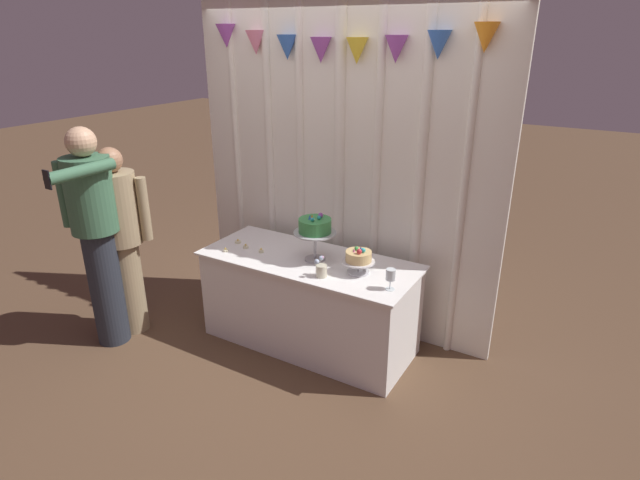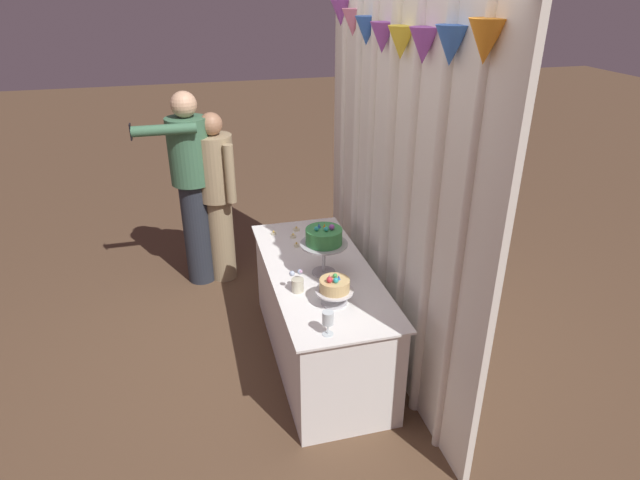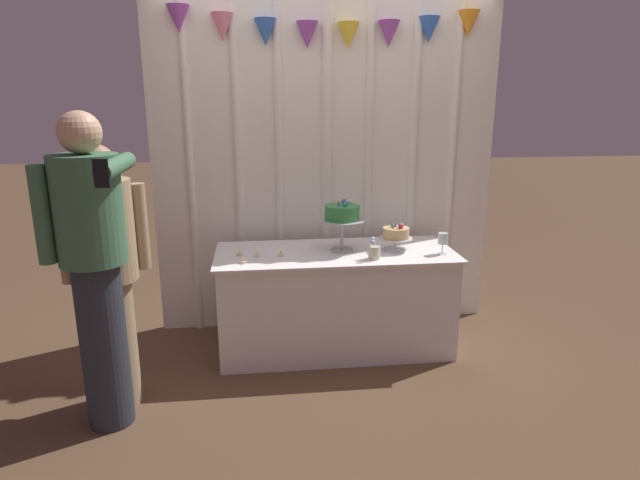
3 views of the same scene
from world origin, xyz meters
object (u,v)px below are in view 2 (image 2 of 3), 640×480
(cake_display_nearleft, at_px, (324,239))
(tealight_near_left, at_px, (274,233))
(cake_display_nearright, at_px, (334,287))
(tealight_near_right, at_px, (293,236))
(cake_table, at_px, (320,315))
(guest_man_pink_jacket, at_px, (217,193))
(tealight_far_right, at_px, (297,245))
(flower_vase, at_px, (297,283))
(wine_glass, at_px, (328,319))
(guest_girl_blue_dress, at_px, (191,182))
(tealight_far_left, at_px, (296,229))

(cake_display_nearleft, height_order, tealight_near_left, cake_display_nearleft)
(cake_display_nearright, relative_size, tealight_near_left, 5.97)
(cake_display_nearleft, xyz_separation_m, tealight_near_right, (-0.59, -0.08, -0.25))
(cake_table, height_order, guest_man_pink_jacket, guest_man_pink_jacket)
(cake_table, bearing_deg, cake_display_nearright, -2.67)
(tealight_far_right, relative_size, guest_man_pink_jacket, 0.03)
(flower_vase, xyz_separation_m, tealight_far_right, (-0.62, 0.13, -0.04))
(tealight_near_right, relative_size, guest_man_pink_jacket, 0.03)
(wine_glass, relative_size, tealight_near_right, 3.47)
(cake_table, relative_size, wine_glass, 11.30)
(tealight_near_right, distance_m, guest_girl_blue_dress, 1.12)
(cake_display_nearleft, relative_size, tealight_near_left, 9.26)
(tealight_far_right, xyz_separation_m, guest_girl_blue_dress, (-1.00, -0.70, 0.21))
(cake_table, bearing_deg, wine_glass, -11.17)
(cake_display_nearright, distance_m, tealight_near_right, 0.98)
(cake_table, relative_size, guest_girl_blue_dress, 0.97)
(cake_display_nearleft, xyz_separation_m, wine_glass, (0.68, -0.16, -0.15))
(guest_man_pink_jacket, distance_m, guest_girl_blue_dress, 0.24)
(cake_display_nearright, relative_size, wine_glass, 1.58)
(flower_vase, xyz_separation_m, tealight_far_left, (-0.90, 0.19, -0.05))
(guest_man_pink_jacket, bearing_deg, cake_display_nearright, 16.83)
(cake_table, distance_m, tealight_near_left, 0.77)
(cake_table, relative_size, cake_display_nearright, 7.14)
(tealight_near_left, relative_size, tealight_near_right, 0.92)
(cake_table, bearing_deg, tealight_far_right, -168.65)
(cake_display_nearright, height_order, wine_glass, cake_display_nearright)
(cake_table, xyz_separation_m, flower_vase, (0.23, -0.21, 0.42))
(cake_table, xyz_separation_m, guest_girl_blue_dress, (-1.39, -0.78, 0.58))
(flower_vase, height_order, tealight_far_left, flower_vase)
(wine_glass, height_order, tealight_near_left, wine_glass)
(tealight_near_left, bearing_deg, guest_man_pink_jacket, -153.95)
(guest_man_pink_jacket, bearing_deg, cake_display_nearleft, 22.19)
(tealight_near_left, bearing_deg, guest_girl_blue_dress, -142.70)
(tealight_near_left, bearing_deg, flower_vase, -0.19)
(cake_display_nearleft, bearing_deg, tealight_near_right, -171.85)
(cake_display_nearleft, xyz_separation_m, flower_vase, (0.18, -0.22, -0.20))
(guest_man_pink_jacket, bearing_deg, flower_vase, 12.61)
(cake_display_nearleft, distance_m, cake_display_nearright, 0.41)
(cake_table, xyz_separation_m, wine_glass, (0.73, -0.14, 0.47))
(flower_vase, height_order, tealight_far_right, flower_vase)
(cake_display_nearleft, relative_size, guest_girl_blue_dress, 0.21)
(flower_vase, distance_m, tealight_far_right, 0.63)
(cake_display_nearleft, bearing_deg, guest_girl_blue_dress, -151.14)
(cake_display_nearleft, height_order, cake_display_nearright, cake_display_nearleft)
(tealight_far_left, height_order, tealight_far_right, tealight_far_right)
(flower_vase, distance_m, tealight_near_left, 0.87)
(tealight_far_right, bearing_deg, wine_glass, -3.39)
(tealight_far_left, distance_m, tealight_near_left, 0.19)
(cake_display_nearright, xyz_separation_m, wine_glass, (0.30, -0.12, -0.01))
(cake_display_nearright, bearing_deg, tealight_near_right, -177.11)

